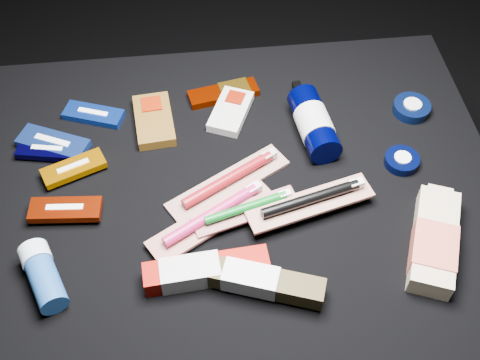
{
  "coord_description": "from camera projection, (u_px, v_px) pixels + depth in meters",
  "views": [
    {
      "loc": [
        -0.06,
        -0.64,
        1.26
      ],
      "look_at": [
        0.01,
        0.01,
        0.42
      ],
      "focal_mm": 45.0,
      "sensor_mm": 36.0,
      "label": 1
    }
  ],
  "objects": [
    {
      "name": "clif_bar_0",
      "position": [
        154.0,
        118.0,
        1.17
      ],
      "size": [
        0.08,
        0.14,
        0.02
      ],
      "rotation": [
        0.0,
        0.0,
        0.09
      ],
      "color": "brown",
      "rests_on": "cloth_table"
    },
    {
      "name": "ground",
      "position": [
        234.0,
        296.0,
        1.39
      ],
      "size": [
        3.0,
        3.0,
        0.0
      ],
      "primitive_type": "plane",
      "color": "black",
      "rests_on": "ground"
    },
    {
      "name": "luna_bar_4",
      "position": [
        65.0,
        210.0,
        1.03
      ],
      "size": [
        0.13,
        0.06,
        0.02
      ],
      "rotation": [
        0.0,
        0.0,
        -0.08
      ],
      "color": "maroon",
      "rests_on": "cloth_table"
    },
    {
      "name": "luna_bar_2",
      "position": [
        48.0,
        150.0,
        1.12
      ],
      "size": [
        0.12,
        0.06,
        0.01
      ],
      "rotation": [
        0.0,
        0.0,
        -0.2
      ],
      "color": "#050130",
      "rests_on": "cloth_table"
    },
    {
      "name": "toothpaste_carton_red",
      "position": [
        201.0,
        271.0,
        0.96
      ],
      "size": [
        0.2,
        0.06,
        0.04
      ],
      "rotation": [
        0.0,
        0.0,
        0.07
      ],
      "color": "#910800",
      "rests_on": "cloth_table"
    },
    {
      "name": "cloth_table",
      "position": [
        233.0,
        250.0,
        1.23
      ],
      "size": [
        0.98,
        0.78,
        0.4
      ],
      "primitive_type": "cube",
      "color": "black",
      "rests_on": "ground"
    },
    {
      "name": "luna_bar_0",
      "position": [
        94.0,
        114.0,
        1.19
      ],
      "size": [
        0.12,
        0.08,
        0.02
      ],
      "rotation": [
        0.0,
        0.0,
        -0.35
      ],
      "color": "#123AB3",
      "rests_on": "cloth_table"
    },
    {
      "name": "toothbrush_pack_3",
      "position": [
        312.0,
        200.0,
        1.03
      ],
      "size": [
        0.23,
        0.11,
        0.03
      ],
      "rotation": [
        0.0,
        0.0,
        0.25
      ],
      "color": "beige",
      "rests_on": "cloth_table"
    },
    {
      "name": "toothbrush_pack_0",
      "position": [
        230.0,
        181.0,
        1.08
      ],
      "size": [
        0.24,
        0.17,
        0.03
      ],
      "rotation": [
        0.0,
        0.0,
        0.52
      ],
      "color": "#AEA9A3",
      "rests_on": "cloth_table"
    },
    {
      "name": "luna_bar_1",
      "position": [
        53.0,
        143.0,
        1.13
      ],
      "size": [
        0.14,
        0.1,
        0.02
      ],
      "rotation": [
        0.0,
        0.0,
        -0.44
      ],
      "color": "#1D3E97",
      "rests_on": "cloth_table"
    },
    {
      "name": "toothpaste_carton_green",
      "position": [
        260.0,
        281.0,
        0.94
      ],
      "size": [
        0.19,
        0.1,
        0.04
      ],
      "rotation": [
        0.0,
        0.0,
        -0.34
      ],
      "color": "#362D11",
      "rests_on": "cloth_table"
    },
    {
      "name": "power_bar",
      "position": [
        227.0,
        92.0,
        1.22
      ],
      "size": [
        0.15,
        0.07,
        0.02
      ],
      "rotation": [
        0.0,
        0.0,
        0.19
      ],
      "color": "#771600",
      "rests_on": "cloth_table"
    },
    {
      "name": "bodywash_bottle",
      "position": [
        434.0,
        242.0,
        0.99
      ],
      "size": [
        0.13,
        0.21,
        0.04
      ],
      "rotation": [
        0.0,
        0.0,
        -0.38
      ],
      "color": "beige",
      "rests_on": "cloth_table"
    },
    {
      "name": "deodorant_stick",
      "position": [
        43.0,
        275.0,
        0.95
      ],
      "size": [
        0.09,
        0.13,
        0.05
      ],
      "rotation": [
        0.0,
        0.0,
        0.39
      ],
      "color": "navy",
      "rests_on": "cloth_table"
    },
    {
      "name": "luna_bar_3",
      "position": [
        74.0,
        168.0,
        1.09
      ],
      "size": [
        0.12,
        0.08,
        0.01
      ],
      "rotation": [
        0.0,
        0.0,
        0.39
      ],
      "color": "orange",
      "rests_on": "cloth_table"
    },
    {
      "name": "lotion_bottle",
      "position": [
        314.0,
        123.0,
        1.14
      ],
      "size": [
        0.08,
        0.2,
        0.06
      ],
      "rotation": [
        0.0,
        0.0,
        0.12
      ],
      "color": "black",
      "rests_on": "cloth_table"
    },
    {
      "name": "toothbrush_pack_2",
      "position": [
        247.0,
        209.0,
        1.03
      ],
      "size": [
        0.19,
        0.09,
        0.02
      ],
      "rotation": [
        0.0,
        0.0,
        0.27
      ],
      "color": "#AAA39F",
      "rests_on": "cloth_table"
    },
    {
      "name": "cream_tin_lower",
      "position": [
        402.0,
        161.0,
        1.11
      ],
      "size": [
        0.06,
        0.06,
        0.02
      ],
      "rotation": [
        0.0,
        0.0,
        0.38
      ],
      "color": "black",
      "rests_on": "cloth_table"
    },
    {
      "name": "cream_tin_upper",
      "position": [
        412.0,
        108.0,
        1.19
      ],
      "size": [
        0.07,
        0.07,
        0.02
      ],
      "rotation": [
        0.0,
        0.0,
        -0.16
      ],
      "color": "black",
      "rests_on": "cloth_table"
    },
    {
      "name": "clif_bar_1",
      "position": [
        231.0,
        110.0,
        1.19
      ],
      "size": [
        0.1,
        0.13,
        0.02
      ],
      "rotation": [
        0.0,
        0.0,
        -0.41
      ],
      "color": "beige",
      "rests_on": "cloth_table"
    },
    {
      "name": "toothbrush_pack_1",
      "position": [
        213.0,
        216.0,
        1.02
      ],
      "size": [
        0.23,
        0.17,
        0.03
      ],
      "rotation": [
        0.0,
        0.0,
        0.53
      ],
      "color": "#B7AEAB",
      "rests_on": "cloth_table"
    }
  ]
}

